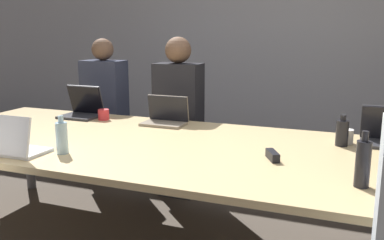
# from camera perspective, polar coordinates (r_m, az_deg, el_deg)

# --- Properties ---
(curtain_wall) EXTENTS (12.00, 0.06, 2.80)m
(curtain_wall) POSITION_cam_1_polar(r_m,az_deg,el_deg) (5.02, 10.92, 10.93)
(curtain_wall) COLOR #ADADB2
(curtain_wall) RESTS_ON ground_plane
(conference_table) EXTENTS (4.12, 1.46, 0.74)m
(conference_table) POSITION_cam_1_polar(r_m,az_deg,el_deg) (2.75, 0.52, -4.50)
(conference_table) COLOR #D6B77F
(conference_table) RESTS_ON ground_plane
(bottle_near_right) EXTENTS (0.07, 0.07, 0.27)m
(bottle_near_right) POSITION_cam_1_polar(r_m,az_deg,el_deg) (2.17, 21.83, -5.35)
(bottle_near_right) COLOR black
(bottle_near_right) RESTS_ON conference_table
(laptop_far_midleft) EXTENTS (0.34, 0.22, 0.22)m
(laptop_far_midleft) POSITION_cam_1_polar(r_m,az_deg,el_deg) (3.38, -3.51, 0.54)
(laptop_far_midleft) COLOR gray
(laptop_far_midleft) RESTS_ON conference_table
(person_far_midleft) EXTENTS (0.40, 0.24, 1.41)m
(person_far_midleft) POSITION_cam_1_polar(r_m,az_deg,el_deg) (3.78, -1.80, 0.04)
(person_far_midleft) COLOR #2D2D38
(person_far_midleft) RESTS_ON ground_plane
(cup_far_right) EXTENTS (0.09, 0.09, 0.09)m
(cup_far_right) POSITION_cam_1_polar(r_m,az_deg,el_deg) (2.98, 19.85, -2.07)
(cup_far_right) COLOR white
(cup_far_right) RESTS_ON conference_table
(bottle_far_right) EXTENTS (0.08, 0.08, 0.20)m
(bottle_far_right) POSITION_cam_1_polar(r_m,az_deg,el_deg) (2.90, 19.38, -1.58)
(bottle_far_right) COLOR black
(bottle_far_right) RESTS_ON conference_table
(laptop_near_left) EXTENTS (0.34, 0.24, 0.25)m
(laptop_near_left) POSITION_cam_1_polar(r_m,az_deg,el_deg) (2.75, -22.79, -2.88)
(laptop_near_left) COLOR silver
(laptop_near_left) RESTS_ON conference_table
(bottle_near_left) EXTENTS (0.07, 0.07, 0.23)m
(bottle_near_left) POSITION_cam_1_polar(r_m,az_deg,el_deg) (2.68, -16.96, -2.22)
(bottle_near_left) COLOR #ADD1E0
(bottle_near_left) RESTS_ON conference_table
(laptop_far_left) EXTENTS (0.32, 0.27, 0.27)m
(laptop_far_left) POSITION_cam_1_polar(r_m,az_deg,el_deg) (3.79, -14.34, 1.59)
(laptop_far_left) COLOR #333338
(laptop_far_left) RESTS_ON conference_table
(person_far_left) EXTENTS (0.40, 0.24, 1.39)m
(person_far_left) POSITION_cam_1_polar(r_m,az_deg,el_deg) (4.22, -11.48, 0.84)
(person_far_left) COLOR #2D2D38
(person_far_left) RESTS_ON ground_plane
(cup_far_left) EXTENTS (0.09, 0.09, 0.09)m
(cup_far_left) POSITION_cam_1_polar(r_m,az_deg,el_deg) (3.62, -11.70, 0.71)
(cup_far_left) COLOR red
(cup_far_left) RESTS_ON conference_table
(stapler) EXTENTS (0.11, 0.15, 0.05)m
(stapler) POSITION_cam_1_polar(r_m,az_deg,el_deg) (2.50, 10.69, -4.67)
(stapler) COLOR black
(stapler) RESTS_ON conference_table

